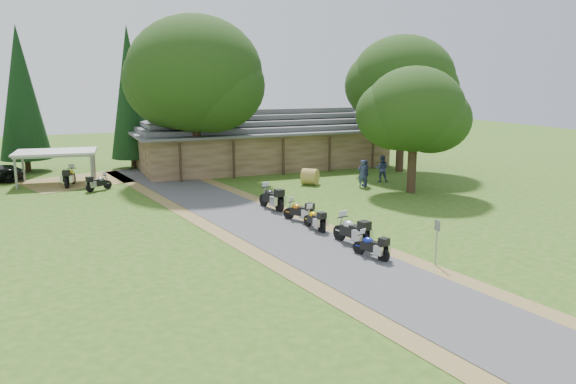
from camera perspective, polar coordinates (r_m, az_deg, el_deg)
name	(u,v)px	position (r m, az deg, el deg)	size (l,w,h in m)	color
ground	(330,257)	(23.85, 4.28, -6.57)	(120.00, 120.00, 0.00)	#2E4E16
driveway	(283,234)	(27.12, -0.55, -4.30)	(46.00, 46.00, 0.00)	#414043
lodge	(263,138)	(47.34, -2.58, 5.54)	(21.40, 9.40, 4.90)	brown
carport	(57,167)	(43.00, -22.43, 2.34)	(5.40, 3.60, 2.34)	silver
motorcycle_row_a	(371,245)	(23.70, 8.44, -5.34)	(1.67, 0.55, 1.14)	#14229B
motorcycle_row_b	(352,229)	(25.35, 6.47, -3.80)	(2.12, 0.69, 1.45)	#B1B2B9
motorcycle_row_c	(315,218)	(27.75, 2.71, -2.68)	(1.71, 0.56, 1.17)	#EAAA05
motorcycle_row_d	(299,210)	(29.33, 1.13, -1.86)	(1.77, 0.58, 1.21)	#C76812
motorcycle_row_e	(271,197)	(32.02, -1.71, -0.48)	(2.14, 0.70, 1.46)	black
motorcycle_carport_a	(70,176)	(41.73, -21.29, 1.53)	(2.08, 0.68, 1.42)	yellow
motorcycle_carport_b	(99,182)	(39.41, -18.68, 0.97)	(1.70, 0.56, 1.16)	gray
person_a	(362,171)	(38.74, 7.55, 2.10)	(0.63, 0.45, 2.21)	navy
person_b	(382,166)	(40.93, 9.51, 2.58)	(0.64, 0.46, 2.26)	navy
person_c	(365,171)	(39.19, 7.87, 2.15)	(0.61, 0.44, 2.15)	navy
hay_bale	(310,177)	(39.42, 2.25, 1.56)	(1.14, 1.14, 1.05)	#A78E3D
sign_post	(436,243)	(23.21, 14.84, -5.01)	(0.34, 0.06, 1.89)	gray
oak_lodge_left	(195,95)	(41.76, -9.41, 9.74)	(9.82, 9.82, 12.38)	#18340F
oak_lodge_right	(402,98)	(45.51, 11.52, 9.38)	(8.08, 8.08, 11.70)	#18340F
oak_driveway	(414,126)	(37.11, 12.65, 6.60)	(6.41, 6.41, 8.75)	#18340F
cedar_near	(130,98)	(47.82, -15.76, 9.19)	(3.42, 3.42, 11.57)	black
cedar_far	(22,99)	(49.14, -25.43, 8.50)	(3.89, 3.89, 11.46)	black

